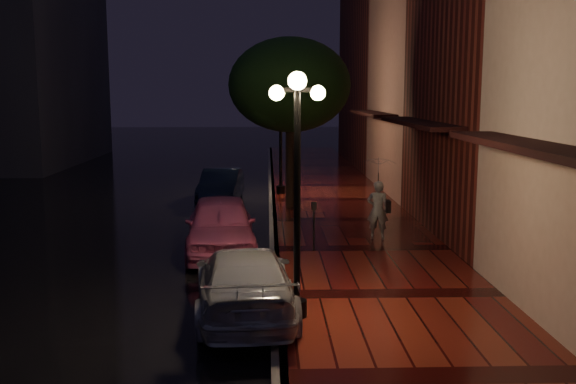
% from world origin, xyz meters
% --- Properties ---
extents(ground, '(120.00, 120.00, 0.00)m').
position_xyz_m(ground, '(0.00, 0.00, 0.00)').
color(ground, black).
rests_on(ground, ground).
extents(sidewalk, '(4.50, 60.00, 0.15)m').
position_xyz_m(sidewalk, '(2.25, 0.00, 0.07)').
color(sidewalk, '#410C0B').
rests_on(sidewalk, ground).
extents(curb, '(0.25, 60.00, 0.15)m').
position_xyz_m(curb, '(0.00, 0.00, 0.07)').
color(curb, '#595451').
rests_on(curb, ground).
extents(storefront_mid, '(5.00, 8.00, 11.00)m').
position_xyz_m(storefront_mid, '(7.00, 2.00, 5.50)').
color(storefront_mid, '#511914').
rests_on(storefront_mid, ground).
extents(storefront_far, '(5.00, 8.00, 9.00)m').
position_xyz_m(storefront_far, '(7.00, 10.00, 4.50)').
color(storefront_far, '#8C5951').
rests_on(storefront_far, ground).
extents(storefront_extra, '(5.00, 12.00, 10.00)m').
position_xyz_m(storefront_extra, '(7.00, 20.00, 5.00)').
color(storefront_extra, '#511914').
rests_on(storefront_extra, ground).
extents(streetlamp_near, '(0.96, 0.36, 4.31)m').
position_xyz_m(streetlamp_near, '(0.35, -5.00, 2.60)').
color(streetlamp_near, black).
rests_on(streetlamp_near, sidewalk).
extents(streetlamp_far, '(0.96, 0.36, 4.31)m').
position_xyz_m(streetlamp_far, '(0.35, 9.00, 2.60)').
color(streetlamp_far, black).
rests_on(streetlamp_far, sidewalk).
extents(street_tree, '(4.16, 4.16, 5.80)m').
position_xyz_m(street_tree, '(0.61, 5.99, 4.24)').
color(street_tree, black).
rests_on(street_tree, sidewalk).
extents(pink_car, '(2.07, 4.45, 1.47)m').
position_xyz_m(pink_car, '(-1.37, 0.17, 0.74)').
color(pink_car, '#CE5582').
rests_on(pink_car, ground).
extents(navy_car, '(1.58, 3.96, 1.28)m').
position_xyz_m(navy_car, '(-1.89, 7.62, 0.64)').
color(navy_car, black).
rests_on(navy_car, ground).
extents(silver_car, '(2.13, 4.51, 1.27)m').
position_xyz_m(silver_car, '(-0.60, -4.48, 0.64)').
color(silver_car, '#A09FA6').
rests_on(silver_car, ground).
extents(woman_with_umbrella, '(0.93, 0.95, 2.24)m').
position_xyz_m(woman_with_umbrella, '(2.82, 1.02, 1.63)').
color(woman_with_umbrella, silver).
rests_on(woman_with_umbrella, sidewalk).
extents(parking_meter, '(0.13, 0.11, 1.23)m').
position_xyz_m(parking_meter, '(1.00, -0.13, 0.90)').
color(parking_meter, black).
rests_on(parking_meter, sidewalk).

